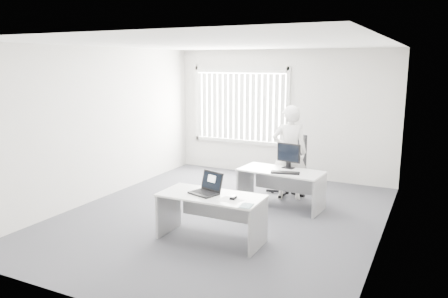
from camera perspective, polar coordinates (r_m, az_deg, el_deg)
The scene contains 18 objects.
ground at distance 7.36m, azimuth -0.36°, elevation -8.78°, with size 6.00×6.00×0.00m, color #54555C.
wall_back at distance 9.75m, azimuth 7.60°, elevation 4.56°, with size 5.00×0.02×2.80m, color silver.
wall_front at distance 4.58m, azimuth -17.51°, elevation -3.44°, with size 5.00×0.02×2.80m, color silver.
wall_left at distance 8.41m, azimuth -15.79°, elevation 3.18°, with size 0.02×6.00×2.80m, color silver.
wall_right at distance 6.30m, azimuth 20.38°, elevation 0.31°, with size 0.02×6.00×2.80m, color silver.
ceiling at distance 6.92m, azimuth -0.38°, elevation 13.58°, with size 5.00×6.00×0.02m, color silver.
window at distance 10.06m, azimuth 2.12°, elevation 5.72°, with size 2.32×0.06×1.76m, color beige.
blinds at distance 10.01m, azimuth 1.98°, elevation 5.52°, with size 2.20×0.10×1.50m, color white, non-canonical shape.
desk_near at distance 6.27m, azimuth -1.69°, elevation -7.64°, with size 1.49×0.70×0.68m.
desk_far at distance 7.76m, azimuth 7.44°, elevation -4.10°, with size 1.51×0.80×0.66m.
office_chair at distance 8.60m, azimuth 8.52°, elevation -3.42°, with size 0.85×0.85×1.16m.
person at distance 8.15m, azimuth 8.55°, elevation -0.47°, with size 0.64×0.42×1.76m, color white.
laptop at distance 6.20m, azimuth -2.69°, elevation -4.57°, with size 0.39×0.35×0.30m, color black, non-canonical shape.
paper_sheet at distance 5.99m, azimuth 0.76°, elevation -6.66°, with size 0.33×0.23×0.00m, color white.
mouse at distance 6.02m, azimuth 1.22°, elevation -6.32°, with size 0.07×0.11×0.05m, color silver, non-canonical shape.
booklet at distance 5.75m, azimuth 2.92°, elevation -7.40°, with size 0.15×0.21×0.01m, color white.
keyboard at distance 7.51m, azimuth 8.00°, elevation -3.09°, with size 0.49×0.16×0.02m, color black.
monitor at distance 7.84m, azimuth 8.44°, elevation -0.89°, with size 0.45×0.13×0.45m, color black, non-canonical shape.
Camera 1 is at (3.11, -6.17, 2.52)m, focal length 35.00 mm.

